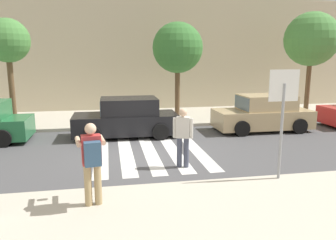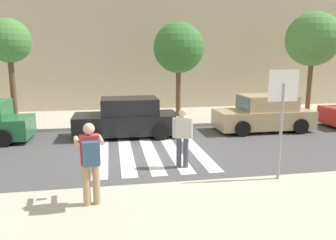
{
  "view_description": "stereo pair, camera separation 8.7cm",
  "coord_description": "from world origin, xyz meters",
  "px_view_note": "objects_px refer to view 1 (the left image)",
  "views": [
    {
      "loc": [
        -1.32,
        -10.63,
        3.16
      ],
      "look_at": [
        0.6,
        -0.2,
        1.1
      ],
      "focal_mm": 35.0,
      "sensor_mm": 36.0,
      "label": 1
    },
    {
      "loc": [
        -1.23,
        -10.64,
        3.16
      ],
      "look_at": [
        0.6,
        -0.2,
        1.1
      ],
      "focal_mm": 35.0,
      "sensor_mm": 36.0,
      "label": 2
    }
  ],
  "objects_px": {
    "parked_car_black": "(127,119)",
    "photographer_with_backpack": "(92,157)",
    "street_tree_east": "(311,40)",
    "parked_car_tan": "(263,114)",
    "street_tree_center": "(178,48)",
    "pedestrian_crossing": "(183,134)",
    "stop_sign": "(283,100)",
    "street_tree_west": "(8,42)"
  },
  "relations": [
    {
      "from": "parked_car_black",
      "to": "photographer_with_backpack",
      "type": "bearing_deg",
      "value": -99.33
    },
    {
      "from": "parked_car_black",
      "to": "street_tree_east",
      "type": "height_order",
      "value": "street_tree_east"
    },
    {
      "from": "parked_car_tan",
      "to": "street_tree_center",
      "type": "height_order",
      "value": "street_tree_center"
    },
    {
      "from": "parked_car_black",
      "to": "street_tree_center",
      "type": "bearing_deg",
      "value": 45.68
    },
    {
      "from": "photographer_with_backpack",
      "to": "parked_car_black",
      "type": "relative_size",
      "value": 0.42
    },
    {
      "from": "pedestrian_crossing",
      "to": "stop_sign",
      "type": "bearing_deg",
      "value": -38.14
    },
    {
      "from": "parked_car_black",
      "to": "street_tree_east",
      "type": "bearing_deg",
      "value": 14.58
    },
    {
      "from": "photographer_with_backpack",
      "to": "parked_car_black",
      "type": "xyz_separation_m",
      "value": [
        1.06,
        6.44,
        -0.44
      ]
    },
    {
      "from": "pedestrian_crossing",
      "to": "parked_car_tan",
      "type": "distance_m",
      "value": 6.06
    },
    {
      "from": "stop_sign",
      "to": "street_tree_east",
      "type": "height_order",
      "value": "street_tree_east"
    },
    {
      "from": "parked_car_tan",
      "to": "street_tree_west",
      "type": "xyz_separation_m",
      "value": [
        -10.63,
        2.14,
        3.04
      ]
    },
    {
      "from": "parked_car_tan",
      "to": "street_tree_west",
      "type": "bearing_deg",
      "value": 168.59
    },
    {
      "from": "stop_sign",
      "to": "street_tree_east",
      "type": "relative_size",
      "value": 0.52
    },
    {
      "from": "pedestrian_crossing",
      "to": "street_tree_center",
      "type": "xyz_separation_m",
      "value": [
        1.28,
        6.77,
        2.58
      ]
    },
    {
      "from": "street_tree_west",
      "to": "street_tree_center",
      "type": "bearing_deg",
      "value": 4.36
    },
    {
      "from": "parked_car_black",
      "to": "parked_car_tan",
      "type": "distance_m",
      "value": 5.86
    },
    {
      "from": "street_tree_west",
      "to": "street_tree_center",
      "type": "distance_m",
      "value": 7.44
    },
    {
      "from": "pedestrian_crossing",
      "to": "street_tree_center",
      "type": "distance_m",
      "value": 7.36
    },
    {
      "from": "pedestrian_crossing",
      "to": "street_tree_center",
      "type": "relative_size",
      "value": 0.37
    },
    {
      "from": "pedestrian_crossing",
      "to": "parked_car_tan",
      "type": "xyz_separation_m",
      "value": [
        4.49,
        4.06,
        -0.25
      ]
    },
    {
      "from": "street_tree_west",
      "to": "street_tree_center",
      "type": "xyz_separation_m",
      "value": [
        7.42,
        0.57,
        -0.21
      ]
    },
    {
      "from": "stop_sign",
      "to": "street_tree_east",
      "type": "bearing_deg",
      "value": 53.54
    },
    {
      "from": "street_tree_west",
      "to": "street_tree_east",
      "type": "xyz_separation_m",
      "value": [
        14.28,
        0.33,
        0.24
      ]
    },
    {
      "from": "photographer_with_backpack",
      "to": "street_tree_center",
      "type": "bearing_deg",
      "value": 67.96
    },
    {
      "from": "pedestrian_crossing",
      "to": "street_tree_east",
      "type": "height_order",
      "value": "street_tree_east"
    },
    {
      "from": "street_tree_west",
      "to": "pedestrian_crossing",
      "type": "bearing_deg",
      "value": -45.31
    },
    {
      "from": "parked_car_tan",
      "to": "street_tree_center",
      "type": "xyz_separation_m",
      "value": [
        -3.21,
        2.71,
        2.83
      ]
    },
    {
      "from": "street_tree_east",
      "to": "parked_car_tan",
      "type": "bearing_deg",
      "value": -145.89
    },
    {
      "from": "photographer_with_backpack",
      "to": "street_tree_east",
      "type": "bearing_deg",
      "value": 40.15
    },
    {
      "from": "pedestrian_crossing",
      "to": "street_tree_east",
      "type": "distance_m",
      "value": 10.87
    },
    {
      "from": "pedestrian_crossing",
      "to": "parked_car_tan",
      "type": "bearing_deg",
      "value": 42.16
    },
    {
      "from": "street_tree_west",
      "to": "street_tree_center",
      "type": "relative_size",
      "value": 0.99
    },
    {
      "from": "parked_car_black",
      "to": "street_tree_west",
      "type": "relative_size",
      "value": 0.89
    },
    {
      "from": "parked_car_black",
      "to": "stop_sign",
      "type": "bearing_deg",
      "value": -58.74
    },
    {
      "from": "parked_car_tan",
      "to": "street_tree_west",
      "type": "relative_size",
      "value": 0.89
    },
    {
      "from": "pedestrian_crossing",
      "to": "street_tree_west",
      "type": "height_order",
      "value": "street_tree_west"
    },
    {
      "from": "photographer_with_backpack",
      "to": "street_tree_east",
      "type": "relative_size",
      "value": 0.33
    },
    {
      "from": "photographer_with_backpack",
      "to": "street_tree_west",
      "type": "distance_m",
      "value": 9.71
    },
    {
      "from": "pedestrian_crossing",
      "to": "parked_car_black",
      "type": "bearing_deg",
      "value": 108.63
    },
    {
      "from": "pedestrian_crossing",
      "to": "street_tree_west",
      "type": "relative_size",
      "value": 0.37
    },
    {
      "from": "photographer_with_backpack",
      "to": "pedestrian_crossing",
      "type": "bearing_deg",
      "value": 44.42
    },
    {
      "from": "street_tree_east",
      "to": "street_tree_center",
      "type": "bearing_deg",
      "value": 178.03
    }
  ]
}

